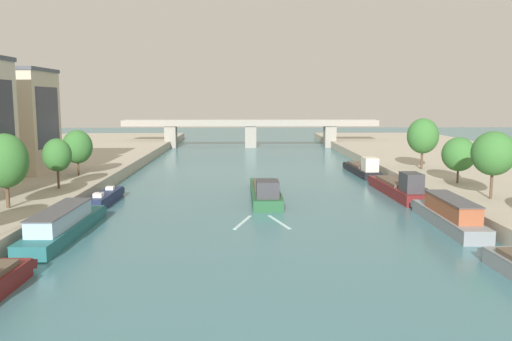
% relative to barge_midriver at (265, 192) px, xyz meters
% --- Properties ---
extents(quay_right, '(36.00, 170.00, 1.68)m').
position_rel_barge_midriver_xyz_m(quay_right, '(37.19, 13.61, -0.12)').
color(quay_right, '#B2A893').
rests_on(quay_right, ground).
extents(barge_midriver, '(3.55, 17.59, 3.13)m').
position_rel_barge_midriver_xyz_m(barge_midriver, '(0.00, 0.00, 0.00)').
color(barge_midriver, '#235633').
rests_on(barge_midriver, ground).
extents(wake_behind_barge, '(5.60, 5.90, 0.03)m').
position_rel_barge_midriver_xyz_m(wake_behind_barge, '(-0.91, -12.03, -0.94)').
color(wake_behind_barge, silver).
rests_on(wake_behind_barge, ground).
extents(moored_boat_left_upstream, '(3.21, 16.49, 2.75)m').
position_rel_barge_midriver_xyz_m(moored_boat_left_upstream, '(-18.72, -17.27, 0.19)').
color(moored_boat_left_upstream, '#23666B').
rests_on(moored_boat_left_upstream, ground).
extents(moored_boat_left_lone, '(2.01, 10.61, 2.42)m').
position_rel_barge_midriver_xyz_m(moored_boat_left_lone, '(-18.90, -2.19, -0.26)').
color(moored_boat_left_lone, '#1E284C').
rests_on(moored_boat_left_lone, ground).
extents(moored_boat_right_near, '(2.90, 15.01, 2.94)m').
position_rel_barge_midriver_xyz_m(moored_boat_right_near, '(17.19, -14.25, 0.27)').
color(moored_boat_right_near, gray).
rests_on(moored_boat_right_near, ground).
extents(moored_boat_right_second, '(3.32, 16.91, 3.61)m').
position_rel_barge_midriver_xyz_m(moored_boat_right_second, '(16.97, 1.89, 0.12)').
color(moored_boat_right_second, maroon).
rests_on(moored_boat_right_second, ground).
extents(moored_boat_right_gap_after, '(3.33, 15.41, 3.24)m').
position_rel_barge_midriver_xyz_m(moored_boat_right_gap_after, '(16.70, 20.71, -0.00)').
color(moored_boat_right_gap_after, black).
rests_on(moored_boat_right_gap_after, ground).
extents(tree_left_far, '(4.30, 4.30, 7.29)m').
position_rel_barge_midriver_xyz_m(tree_left_far, '(-25.68, -12.46, 5.36)').
color(tree_left_far, brown).
rests_on(tree_left_far, quay_left).
extents(tree_left_end_of_row, '(3.34, 3.34, 5.96)m').
position_rel_barge_midriver_xyz_m(tree_left_end_of_row, '(-24.66, -1.38, 4.72)').
color(tree_left_end_of_row, brown).
rests_on(tree_left_end_of_row, quay_left).
extents(tree_left_distant, '(4.09, 4.09, 6.31)m').
position_rel_barge_midriver_xyz_m(tree_left_distant, '(-25.67, 9.42, 4.71)').
color(tree_left_distant, brown).
rests_on(tree_left_distant, quay_left).
extents(tree_right_far, '(4.51, 4.51, 7.21)m').
position_rel_barge_midriver_xyz_m(tree_right_far, '(23.75, -8.89, 5.58)').
color(tree_right_far, brown).
rests_on(tree_right_far, quay_right).
extents(tree_right_past_mid, '(4.18, 4.18, 5.81)m').
position_rel_barge_midriver_xyz_m(tree_right_past_mid, '(24.42, 1.51, 4.38)').
color(tree_right_past_mid, brown).
rests_on(tree_right_past_mid, quay_right).
extents(tree_right_third, '(4.66, 4.66, 7.68)m').
position_rel_barge_midriver_xyz_m(tree_right_third, '(24.29, 14.63, 5.74)').
color(tree_right_third, brown).
rests_on(tree_right_third, quay_right).
extents(building_left_middle, '(10.90, 10.81, 14.89)m').
position_rel_barge_midriver_xyz_m(building_left_middle, '(-36.07, 12.93, 8.18)').
color(building_left_middle, beige).
rests_on(building_left_middle, quay_left).
extents(bridge_far, '(64.26, 4.40, 6.88)m').
position_rel_barge_midriver_xyz_m(bridge_far, '(-0.94, 68.94, 3.47)').
color(bridge_far, gray).
rests_on(bridge_far, ground).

